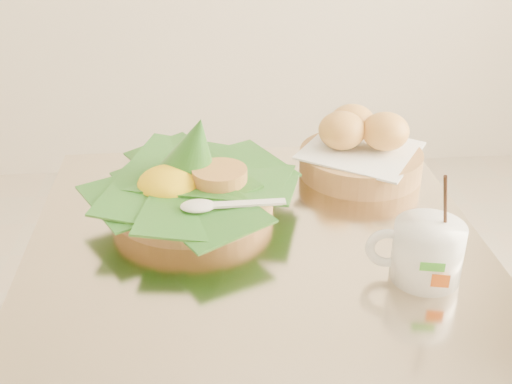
{
  "coord_description": "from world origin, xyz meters",
  "views": [
    {
      "loc": [
        0.04,
        -0.88,
        1.28
      ],
      "look_at": [
        0.12,
        -0.01,
        0.82
      ],
      "focal_mm": 45.0,
      "sensor_mm": 36.0,
      "label": 1
    }
  ],
  "objects": [
    {
      "name": "cafe_table",
      "position": [
        0.11,
        -0.04,
        0.53
      ],
      "size": [
        0.7,
        0.7,
        0.75
      ],
      "rotation": [
        0.0,
        0.0,
        0.0
      ],
      "color": "gray",
      "rests_on": "floor"
    },
    {
      "name": "rice_basket",
      "position": [
        0.02,
        0.08,
        0.8
      ],
      "size": [
        0.34,
        0.34,
        0.17
      ],
      "rotation": [
        0.0,
        0.0,
        0.34
      ],
      "color": "tan",
      "rests_on": "cafe_table"
    },
    {
      "name": "bread_basket",
      "position": [
        0.33,
        0.18,
        0.8
      ],
      "size": [
        0.27,
        0.27,
        0.12
      ],
      "rotation": [
        0.0,
        0.0,
        0.22
      ],
      "color": "tan",
      "rests_on": "cafe_table"
    },
    {
      "name": "coffee_mug",
      "position": [
        0.34,
        -0.16,
        0.79
      ],
      "size": [
        0.13,
        0.1,
        0.17
      ],
      "rotation": [
        0.0,
        0.0,
        -0.21
      ],
      "color": "white",
      "rests_on": "cafe_table"
    }
  ]
}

